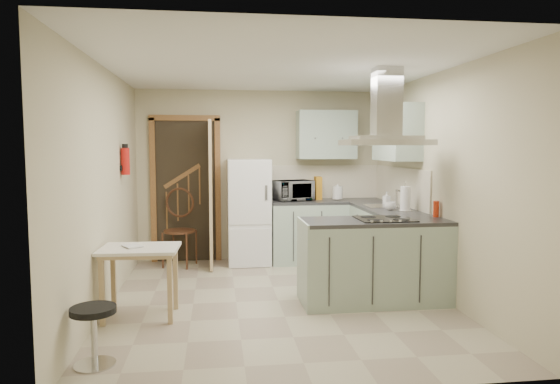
{
  "coord_description": "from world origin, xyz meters",
  "views": [
    {
      "loc": [
        -0.66,
        -5.28,
        1.67
      ],
      "look_at": [
        0.08,
        0.45,
        1.15
      ],
      "focal_mm": 32.0,
      "sensor_mm": 36.0,
      "label": 1
    }
  ],
  "objects": [
    {
      "name": "wall_cabinet_back",
      "position": [
        0.95,
        1.93,
        1.85
      ],
      "size": [
        0.85,
        0.35,
        0.7
      ],
      "primitive_type": "cube",
      "color": "#9EB2A0",
      "rests_on": "back_wall"
    },
    {
      "name": "counter_right",
      "position": [
        1.5,
        1.12,
        0.45
      ],
      "size": [
        0.6,
        1.95,
        0.9
      ],
      "primitive_type": "cube",
      "color": "#9EB2A0",
      "rests_on": "floor"
    },
    {
      "name": "splashback",
      "position": [
        0.96,
        2.09,
        1.15
      ],
      "size": [
        1.68,
        0.02,
        0.5
      ],
      "primitive_type": "cube",
      "color": "beige",
      "rests_on": "counter_back"
    },
    {
      "name": "stool",
      "position": [
        -1.6,
        -1.43,
        0.23
      ],
      "size": [
        0.45,
        0.45,
        0.46
      ],
      "primitive_type": "cylinder",
      "rotation": [
        0.0,
        0.0,
        -0.39
      ],
      "color": "black",
      "rests_on": "floor"
    },
    {
      "name": "wall_cabinet_right",
      "position": [
        1.62,
        0.85,
        1.85
      ],
      "size": [
        0.35,
        0.9,
        0.7
      ],
      "primitive_type": "cube",
      "color": "#9EB2A0",
      "rests_on": "right_wall"
    },
    {
      "name": "drop_leaf_table",
      "position": [
        -1.41,
        -0.36,
        0.35
      ],
      "size": [
        0.77,
        0.59,
        0.7
      ],
      "primitive_type": "cube",
      "rotation": [
        0.0,
        0.0,
        -0.04
      ],
      "color": "tan",
      "rests_on": "floor"
    },
    {
      "name": "fridge",
      "position": [
        -0.2,
        1.8,
        0.75
      ],
      "size": [
        0.6,
        0.6,
        1.5
      ],
      "primitive_type": "cube",
      "color": "white",
      "rests_on": "floor"
    },
    {
      "name": "counter_back",
      "position": [
        0.66,
        1.8,
        0.45
      ],
      "size": [
        1.08,
        0.6,
        0.9
      ],
      "primitive_type": "cube",
      "color": "#9EB2A0",
      "rests_on": "floor"
    },
    {
      "name": "microwave",
      "position": [
        0.45,
        1.83,
        1.05
      ],
      "size": [
        0.61,
        0.49,
        0.29
      ],
      "primitive_type": "imported",
      "rotation": [
        0.0,
        0.0,
        0.3
      ],
      "color": "black",
      "rests_on": "counter_back"
    },
    {
      "name": "cup",
      "position": [
        1.46,
        0.56,
        0.95
      ],
      "size": [
        0.16,
        0.16,
        0.1
      ],
      "primitive_type": "imported",
      "rotation": [
        0.0,
        0.0,
        -0.28
      ],
      "color": "white",
      "rests_on": "counter_right"
    },
    {
      "name": "doorway",
      "position": [
        -1.1,
        2.07,
        1.05
      ],
      "size": [
        1.1,
        0.12,
        2.1
      ],
      "primitive_type": "cube",
      "color": "brown",
      "rests_on": "floor"
    },
    {
      "name": "sink",
      "position": [
        1.5,
        0.95,
        0.91
      ],
      "size": [
        0.45,
        0.4,
        0.01
      ],
      "primitive_type": "cube",
      "color": "silver",
      "rests_on": "counter_right"
    },
    {
      "name": "bentwood_chair",
      "position": [
        -1.18,
        1.75,
        0.5
      ],
      "size": [
        0.56,
        0.56,
        0.99
      ],
      "primitive_type": "cube",
      "rotation": [
        0.0,
        0.0,
        -0.34
      ],
      "color": "#472917",
      "rests_on": "floor"
    },
    {
      "name": "soap_bottle",
      "position": [
        1.62,
        1.16,
        0.99
      ],
      "size": [
        0.09,
        0.1,
        0.17
      ],
      "primitive_type": "imported",
      "rotation": [
        0.0,
        0.0,
        0.24
      ],
      "color": "silver",
      "rests_on": "counter_right"
    },
    {
      "name": "extractor_hood",
      "position": [
        1.12,
        -0.18,
        1.72
      ],
      "size": [
        0.9,
        0.55,
        0.1
      ],
      "primitive_type": "cube",
      "color": "silver",
      "rests_on": "ceiling"
    },
    {
      "name": "red_bottle",
      "position": [
        1.75,
        -0.08,
        0.99
      ],
      "size": [
        0.08,
        0.08,
        0.18
      ],
      "primitive_type": "cylinder",
      "rotation": [
        0.0,
        0.0,
        -0.39
      ],
      "color": "red",
      "rests_on": "peninsula"
    },
    {
      "name": "floor",
      "position": [
        0.0,
        0.0,
        0.0
      ],
      "size": [
        4.2,
        4.2,
        0.0
      ],
      "primitive_type": "plane",
      "color": "tan",
      "rests_on": "ground"
    },
    {
      "name": "kettle",
      "position": [
        1.09,
        1.78,
        1.01
      ],
      "size": [
        0.19,
        0.19,
        0.22
      ],
      "primitive_type": "cylinder",
      "rotation": [
        0.0,
        0.0,
        -0.31
      ],
      "color": "silver",
      "rests_on": "counter_back"
    },
    {
      "name": "peninsula",
      "position": [
        1.02,
        -0.18,
        0.45
      ],
      "size": [
        1.55,
        0.65,
        0.9
      ],
      "primitive_type": "cube",
      "color": "#9EB2A0",
      "rests_on": "floor"
    },
    {
      "name": "back_wall",
      "position": [
        0.0,
        2.1,
        1.25
      ],
      "size": [
        3.6,
        0.0,
        3.6
      ],
      "primitive_type": "plane",
      "rotation": [
        1.57,
        0.0,
        0.0
      ],
      "color": "#BDB493",
      "rests_on": "floor"
    },
    {
      "name": "right_wall",
      "position": [
        1.8,
        0.0,
        1.25
      ],
      "size": [
        0.0,
        4.2,
        4.2
      ],
      "primitive_type": "plane",
      "rotation": [
        1.57,
        0.0,
        -1.57
      ],
      "color": "#BDB493",
      "rests_on": "floor"
    },
    {
      "name": "hob",
      "position": [
        1.12,
        -0.18,
        0.91
      ],
      "size": [
        0.58,
        0.5,
        0.01
      ],
      "primitive_type": "cube",
      "color": "black",
      "rests_on": "peninsula"
    },
    {
      "name": "left_wall",
      "position": [
        -1.8,
        0.0,
        1.25
      ],
      "size": [
        0.0,
        4.2,
        4.2
      ],
      "primitive_type": "plane",
      "rotation": [
        1.57,
        0.0,
        1.57
      ],
      "color": "#BDB493",
      "rests_on": "floor"
    },
    {
      "name": "cereal_box",
      "position": [
        0.84,
        1.95,
        1.07
      ],
      "size": [
        0.1,
        0.23,
        0.34
      ],
      "primitive_type": "cube",
      "rotation": [
        0.0,
        0.0,
        -0.05
      ],
      "color": "#C68017",
      "rests_on": "counter_back"
    },
    {
      "name": "book",
      "position": [
        -1.54,
        -0.38,
        0.74
      ],
      "size": [
        0.23,
        0.25,
        0.09
      ],
      "primitive_type": "imported",
      "rotation": [
        0.0,
        0.0,
        0.56
      ],
      "color": "#963432",
      "rests_on": "drop_leaf_table"
    },
    {
      "name": "paper_towel",
      "position": [
        1.6,
        0.45,
        1.05
      ],
      "size": [
        0.13,
        0.13,
        0.31
      ],
      "primitive_type": "cylinder",
      "rotation": [
        0.0,
        0.0,
        -0.04
      ],
      "color": "white",
      "rests_on": "counter_right"
    },
    {
      "name": "ceiling",
      "position": [
        0.0,
        0.0,
        2.5
      ],
      "size": [
        4.2,
        4.2,
        0.0
      ],
      "primitive_type": "plane",
      "rotation": [
        3.14,
        0.0,
        0.0
      ],
      "color": "silver",
      "rests_on": "back_wall"
    },
    {
      "name": "fire_extinguisher",
      "position": [
        -1.74,
        0.9,
        1.5
      ],
      "size": [
        0.1,
        0.1,
        0.32
      ],
      "primitive_type": "cylinder",
      "color": "#B2140F",
      "rests_on": "left_wall"
    }
  ]
}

